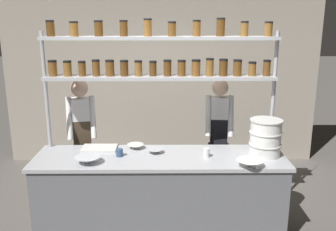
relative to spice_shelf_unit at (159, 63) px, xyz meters
The scene contains 14 objects.
ground_plane 1.94m from the spice_shelf_unit, 89.17° to the right, with size 40.00×40.00×0.00m, color #5B5651.
back_wall 1.99m from the spice_shelf_unit, 89.86° to the left, with size 5.17×0.12×3.25m, color #9E9384.
prep_counter 1.49m from the spice_shelf_unit, 89.18° to the right, with size 2.77×0.76×0.92m.
spice_shelf_unit is the anchor object (origin of this frame).
chef_left 1.43m from the spice_shelf_unit, 160.49° to the left, with size 0.40×0.33×1.66m.
chef_center 1.32m from the spice_shelf_unit, 31.72° to the left, with size 0.38×0.30×1.65m.
container_stack 1.44m from the spice_shelf_unit, 14.96° to the right, with size 0.35×0.35×0.41m.
cutting_board 1.21m from the spice_shelf_unit, behind, with size 0.40×0.26×0.02m.
prep_bowl_near_left 1.48m from the spice_shelf_unit, 34.75° to the right, with size 0.27×0.27×0.08m.
prep_bowl_center_front 1.00m from the spice_shelf_unit, 102.27° to the right, with size 0.18×0.18×0.05m.
prep_bowl_center_back 1.01m from the spice_shelf_unit, 163.63° to the right, with size 0.19×0.19×0.05m.
prep_bowl_near_right 1.33m from the spice_shelf_unit, 144.65° to the right, with size 0.27×0.27×0.07m.
serving_cup_front 1.13m from the spice_shelf_unit, 35.06° to the right, with size 0.07×0.07×0.10m.
serving_cup_by_board 1.10m from the spice_shelf_unit, 143.07° to the right, with size 0.08×0.08×0.09m.
Camera 1 is at (0.06, -3.88, 2.41)m, focal length 40.00 mm.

